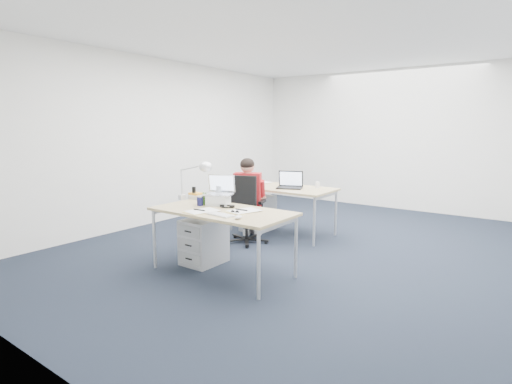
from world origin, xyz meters
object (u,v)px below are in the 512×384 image
drawer_pedestal_near (204,241)px  drawer_pedestal_far (258,213)px  water_bottle (219,193)px  silver_laptop (218,190)px  wireless_keyboard (221,215)px  bear_figurine (205,198)px  sunglasses (235,212)px  book_stack (196,196)px  desk_lamp (191,180)px  far_cup (317,185)px  desk_near (222,214)px  desk_far (282,190)px  computer_mouse (238,217)px  office_chair (246,224)px  cordless_phone (194,193)px  can_koozie (200,201)px  headphones (227,206)px  seated_person (249,200)px  dark_laptop (290,179)px

drawer_pedestal_near → drawer_pedestal_far: 1.74m
water_bottle → drawer_pedestal_far: bearing=107.8°
silver_laptop → wireless_keyboard: silver_laptop is taller
drawer_pedestal_near → bear_figurine: size_ratio=3.76×
drawer_pedestal_far → bear_figurine: 1.81m
sunglasses → book_stack: bearing=143.0°
desk_lamp → far_cup: size_ratio=5.61×
desk_near → desk_far: size_ratio=1.00×
desk_near → computer_mouse: bearing=-29.6°
silver_laptop → wireless_keyboard: bearing=-69.0°
office_chair → bear_figurine: bearing=-103.0°
cordless_phone → silver_laptop: bearing=-16.5°
computer_mouse → drawer_pedestal_near: bearing=146.3°
can_koozie → water_bottle: water_bottle is taller
can_koozie → far_cup: size_ratio=1.24×
sunglasses → far_cup: far_cup is taller
desk_far → desk_lamp: 1.74m
desk_lamp → can_koozie: bearing=-51.7°
desk_lamp → far_cup: 2.07m
desk_far → office_chair: (-0.12, -0.78, -0.40)m
wireless_keyboard → cordless_phone: 1.07m
desk_far → headphones: (0.34, -1.73, 0.06)m
desk_near → seated_person: size_ratio=1.33×
desk_far → computer_mouse: size_ratio=15.45×
seated_person → desk_near: bearing=-91.9°
far_cup → drawer_pedestal_near: bearing=-104.1°
water_bottle → far_cup: size_ratio=2.50×
computer_mouse → water_bottle: water_bottle is taller
silver_laptop → bear_figurine: silver_laptop is taller
seated_person → water_bottle: size_ratio=5.08×
silver_laptop → sunglasses: 0.55m
drawer_pedestal_near → sunglasses: sunglasses is taller
sunglasses → bear_figurine: bearing=148.7°
desk_near → bear_figurine: (-0.39, 0.13, 0.12)m
desk_near → silver_laptop: (-0.23, 0.20, 0.22)m
desk_near → drawer_pedestal_far: (-0.81, 1.81, -0.41)m
drawer_pedestal_near → computer_mouse: (0.82, -0.36, 0.47)m
drawer_pedestal_near → silver_laptop: bearing=25.4°
silver_laptop → water_bottle: 0.17m
wireless_keyboard → can_koozie: bearing=161.2°
desk_near → bear_figurine: 0.43m
silver_laptop → drawer_pedestal_near: bearing=-177.3°
drawer_pedestal_near → sunglasses: (0.63, -0.17, 0.47)m
silver_laptop → wireless_keyboard: 0.61m
bear_figurine → desk_lamp: 0.36m
desk_far → wireless_keyboard: 2.18m
drawer_pedestal_near → headphones: (0.35, 0.03, 0.47)m
desk_near → wireless_keyboard: bearing=-52.7°
desk_near → headphones: bearing=110.2°
office_chair → dark_laptop: bearing=47.9°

